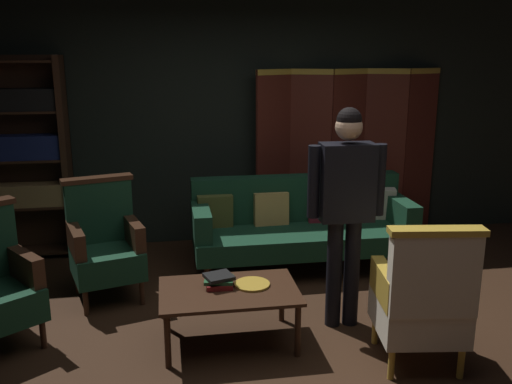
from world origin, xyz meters
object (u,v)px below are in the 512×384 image
standing_figure (346,198)px  book_black_cloth (219,277)px  folding_screen (348,152)px  armchair_wing_right (105,243)px  armchair_gilt_accent (423,299)px  velvet_couch (300,222)px  coffee_table (229,295)px  bookshelf (23,154)px  book_red_leather (219,284)px  book_green_cloth (219,280)px  brass_tray (252,284)px

standing_figure → book_black_cloth: bearing=-175.7°
folding_screen → standing_figure: bearing=-108.8°
armchair_wing_right → armchair_gilt_accent: bearing=-33.9°
velvet_couch → coffee_table: velvet_couch is taller
bookshelf → book_red_leather: bookshelf is taller
armchair_wing_right → standing_figure: bearing=-23.9°
folding_screen → standing_figure: size_ratio=1.26×
standing_figure → book_green_cloth: 1.12m
book_green_cloth → book_black_cloth: bearing=0.0°
book_black_cloth → brass_tray: size_ratio=0.73×
armchair_wing_right → book_red_leather: size_ratio=5.44×
velvet_couch → coffee_table: 1.64m
folding_screen → book_red_leather: 2.76m
standing_figure → book_green_cloth: standing_figure is taller
coffee_table → standing_figure: 1.12m
velvet_couch → standing_figure: size_ratio=1.25×
folding_screen → book_red_leather: bearing=-128.0°
folding_screen → velvet_couch: size_ratio=1.01×
armchair_gilt_accent → standing_figure: bearing=117.2°
armchair_wing_right → bookshelf: bearing=127.0°
book_red_leather → book_green_cloth: bearing=0.0°
book_black_cloth → brass_tray: bearing=-5.1°
folding_screen → velvet_couch: bearing=-132.0°
armchair_gilt_accent → coffee_table: bearing=157.5°
coffee_table → book_red_leather: bearing=133.0°
coffee_table → standing_figure: bearing=9.0°
velvet_couch → book_red_leather: (-0.93, -1.32, -0.02)m
velvet_couch → book_green_cloth: velvet_couch is taller
velvet_couch → book_green_cloth: size_ratio=10.17×
book_green_cloth → book_black_cloth: (0.00, 0.00, 0.03)m
folding_screen → armchair_gilt_accent: (-0.36, -2.71, -0.50)m
bookshelf → armchair_wing_right: bearing=-53.0°
bookshelf → book_black_cloth: 2.77m
armchair_gilt_accent → standing_figure: standing_figure is taller
bookshelf → book_black_cloth: bookshelf is taller
bookshelf → book_black_cloth: (1.77, -2.05, -0.58)m
book_black_cloth → book_green_cloth: bearing=0.0°
armchair_wing_right → book_black_cloth: bearing=-45.1°
bookshelf → standing_figure: bookshelf is taller
folding_screen → standing_figure: (-0.70, -2.06, 0.04)m
standing_figure → bookshelf: bearing=144.1°
armchair_wing_right → book_green_cloth: size_ratio=4.99×
bookshelf → brass_tray: (2.01, -2.07, -0.65)m
book_red_leather → book_black_cloth: (0.00, 0.00, 0.06)m
armchair_gilt_accent → book_red_leather: armchair_gilt_accent is taller
book_red_leather → brass_tray: bearing=-5.1°
armchair_gilt_accent → folding_screen: bearing=82.4°
bookshelf → book_red_leather: bearing=-49.3°
book_black_cloth → coffee_table: bearing=-47.0°
book_red_leather → book_black_cloth: book_black_cloth is taller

